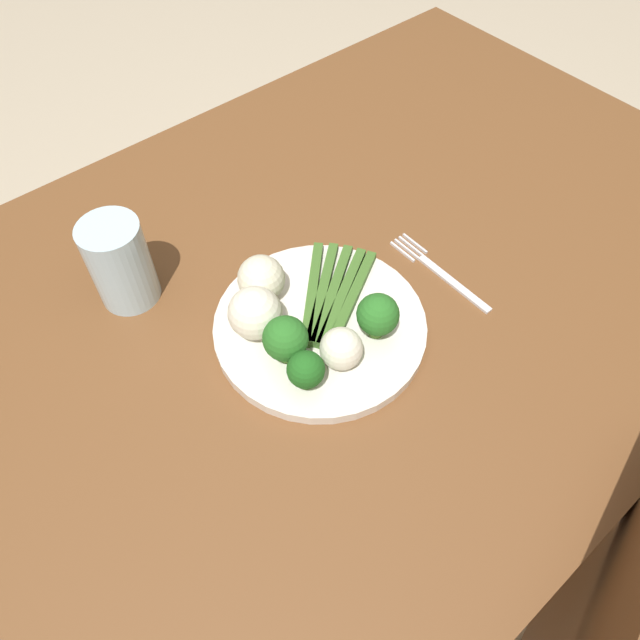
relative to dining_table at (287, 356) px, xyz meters
name	(u,v)px	position (x,y,z in m)	size (l,w,h in m)	color
ground_plane	(300,513)	(0.00, 0.00, -0.64)	(6.00, 6.00, 0.02)	#B7A88E
dining_table	(287,356)	(0.00, 0.00, 0.00)	(1.44, 0.84, 0.73)	brown
plate	(320,326)	(0.02, -0.05, 0.11)	(0.26, 0.26, 0.01)	silver
asparagus_bundle	(332,295)	(0.05, -0.03, 0.12)	(0.16, 0.14, 0.01)	#3D6626
broccoli_front_left	(285,339)	(-0.04, -0.06, 0.15)	(0.05, 0.05, 0.06)	#568E33
broccoli_near_center	(306,370)	(-0.05, -0.11, 0.14)	(0.04, 0.04, 0.05)	#4C7F2B
broccoli_outer_edge	(378,315)	(0.06, -0.10, 0.15)	(0.05, 0.05, 0.06)	#568E33
cauliflower_left	(255,313)	(-0.05, -0.01, 0.15)	(0.06, 0.06, 0.06)	silver
cauliflower_edge	(342,348)	(0.00, -0.11, 0.14)	(0.05, 0.05, 0.05)	silver
cauliflower_mid	(261,278)	(-0.01, 0.03, 0.14)	(0.06, 0.06, 0.06)	beige
fork	(439,272)	(0.20, -0.08, 0.10)	(0.03, 0.17, 0.00)	silver
water_glass	(120,263)	(-0.13, 0.15, 0.16)	(0.07, 0.07, 0.12)	silver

